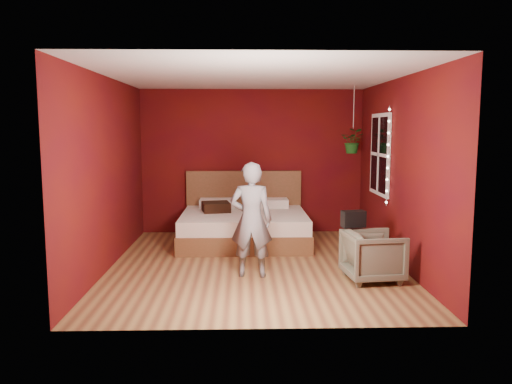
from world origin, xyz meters
TOP-DOWN VIEW (x-y plane):
  - floor at (0.00, 0.00)m, footprint 4.50×4.50m
  - room_walls at (0.00, 0.00)m, footprint 4.04×4.54m
  - window at (1.97, 0.90)m, footprint 0.05×0.97m
  - fairy_lights at (1.94, 0.37)m, footprint 0.04×0.04m
  - bed at (-0.15, 1.42)m, footprint 2.07×1.76m
  - person at (-0.06, -0.53)m, footprint 0.57×0.41m
  - armchair at (1.46, -0.75)m, footprint 0.76×0.74m
  - handbag at (1.27, -0.45)m, footprint 0.33×0.21m
  - throw_pillow at (-0.62, 1.46)m, footprint 0.52×0.52m
  - hanging_plant at (1.69, 1.59)m, footprint 0.47×0.44m

SIDE VIEW (x-z plane):
  - floor at x=0.00m, z-range 0.00..0.00m
  - bed at x=-0.15m, z-range -0.27..0.87m
  - armchair at x=1.46m, z-range 0.00..0.63m
  - throw_pillow at x=-0.62m, z-range 0.52..0.67m
  - handbag at x=1.27m, z-range 0.63..0.84m
  - person at x=-0.06m, z-range 0.00..1.49m
  - fairy_lights at x=1.94m, z-range 0.77..2.22m
  - window at x=1.97m, z-range 0.87..2.14m
  - room_walls at x=0.00m, z-range 0.37..2.99m
  - hanging_plant at x=1.69m, z-range 1.13..2.25m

